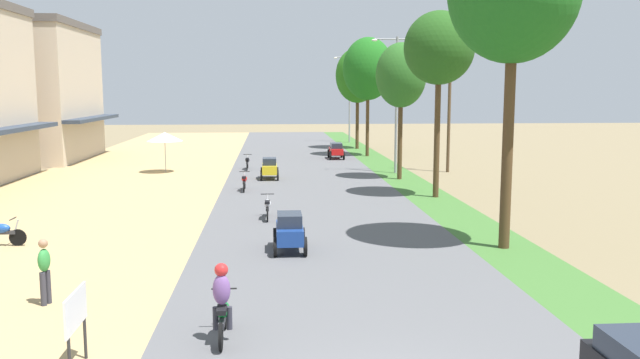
{
  "coord_description": "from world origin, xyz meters",
  "views": [
    {
      "loc": [
        -1.96,
        -9.64,
        5.22
      ],
      "look_at": [
        0.23,
        19.22,
        1.23
      ],
      "focal_mm": 36.72,
      "sensor_mm": 36.0,
      "label": 1
    }
  ],
  "objects_px": {
    "street_signboard": "(76,315)",
    "motorbike_ahead_fourth": "(247,162)",
    "median_tree_third": "(401,76)",
    "utility_pole_near": "(449,105)",
    "car_sedan_red": "(336,150)",
    "median_tree_fifth": "(358,76)",
    "motorbike_foreground_rider": "(222,304)",
    "vendor_umbrella": "(165,137)",
    "motorbike_ahead_third": "(244,181)",
    "streetlamp_near": "(397,96)",
    "median_tree_fourth": "(368,69)",
    "pedestrian_on_shoulder": "(44,268)",
    "median_tree_second": "(439,49)",
    "car_hatchback_blue": "(290,230)",
    "motorbike_ahead_second": "(267,206)",
    "streetlamp_mid": "(350,93)",
    "car_hatchback_yellow": "(270,167)"
  },
  "relations": [
    {
      "from": "car_sedan_red",
      "to": "motorbike_ahead_second",
      "type": "height_order",
      "value": "car_sedan_red"
    },
    {
      "from": "car_sedan_red",
      "to": "motorbike_ahead_fourth",
      "type": "height_order",
      "value": "car_sedan_red"
    },
    {
      "from": "streetlamp_near",
      "to": "streetlamp_mid",
      "type": "xyz_separation_m",
      "value": [
        0.0,
        23.92,
        0.04
      ]
    },
    {
      "from": "median_tree_third",
      "to": "utility_pole_near",
      "type": "height_order",
      "value": "utility_pole_near"
    },
    {
      "from": "median_tree_second",
      "to": "pedestrian_on_shoulder",
      "type": "bearing_deg",
      "value": -131.81
    },
    {
      "from": "car_hatchback_yellow",
      "to": "motorbike_ahead_third",
      "type": "bearing_deg",
      "value": -106.71
    },
    {
      "from": "median_tree_third",
      "to": "car_hatchback_blue",
      "type": "relative_size",
      "value": 3.9
    },
    {
      "from": "vendor_umbrella",
      "to": "median_tree_third",
      "type": "xyz_separation_m",
      "value": [
        14.03,
        -4.13,
        3.69
      ]
    },
    {
      "from": "motorbike_foreground_rider",
      "to": "motorbike_ahead_third",
      "type": "xyz_separation_m",
      "value": [
        -0.34,
        20.32,
        -0.28
      ]
    },
    {
      "from": "utility_pole_near",
      "to": "motorbike_ahead_second",
      "type": "bearing_deg",
      "value": -127.74
    },
    {
      "from": "median_tree_second",
      "to": "streetlamp_mid",
      "type": "relative_size",
      "value": 1.05
    },
    {
      "from": "median_tree_third",
      "to": "median_tree_fifth",
      "type": "relative_size",
      "value": 0.89
    },
    {
      "from": "median_tree_fifth",
      "to": "car_hatchback_yellow",
      "type": "xyz_separation_m",
      "value": [
        -7.67,
        -19.26,
        -5.68
      ]
    },
    {
      "from": "median_tree_second",
      "to": "car_sedan_red",
      "type": "xyz_separation_m",
      "value": [
        -3.05,
        17.81,
        -6.38
      ]
    },
    {
      "from": "vendor_umbrella",
      "to": "motorbike_ahead_fourth",
      "type": "height_order",
      "value": "vendor_umbrella"
    },
    {
      "from": "motorbike_foreground_rider",
      "to": "vendor_umbrella",
      "type": "bearing_deg",
      "value": 101.12
    },
    {
      "from": "street_signboard",
      "to": "motorbike_ahead_fourth",
      "type": "height_order",
      "value": "street_signboard"
    },
    {
      "from": "car_hatchback_yellow",
      "to": "motorbike_ahead_second",
      "type": "height_order",
      "value": "car_hatchback_yellow"
    },
    {
      "from": "car_sedan_red",
      "to": "median_tree_third",
      "type": "bearing_deg",
      "value": -77.26
    },
    {
      "from": "vendor_umbrella",
      "to": "median_tree_fifth",
      "type": "xyz_separation_m",
      "value": [
        14.18,
        15.63,
        4.12
      ]
    },
    {
      "from": "median_tree_third",
      "to": "motorbike_ahead_third",
      "type": "height_order",
      "value": "median_tree_third"
    },
    {
      "from": "median_tree_third",
      "to": "pedestrian_on_shoulder",
      "type": "bearing_deg",
      "value": -121.04
    },
    {
      "from": "vendor_umbrella",
      "to": "median_tree_fourth",
      "type": "bearing_deg",
      "value": 33.11
    },
    {
      "from": "motorbike_ahead_second",
      "to": "median_tree_third",
      "type": "bearing_deg",
      "value": 56.0
    },
    {
      "from": "median_tree_fifth",
      "to": "motorbike_ahead_second",
      "type": "relative_size",
      "value": 4.88
    },
    {
      "from": "car_sedan_red",
      "to": "utility_pole_near",
      "type": "bearing_deg",
      "value": -51.02
    },
    {
      "from": "vendor_umbrella",
      "to": "motorbike_ahead_third",
      "type": "bearing_deg",
      "value": -56.68
    },
    {
      "from": "vendor_umbrella",
      "to": "streetlamp_near",
      "type": "relative_size",
      "value": 0.3
    },
    {
      "from": "car_sedan_red",
      "to": "motorbike_ahead_second",
      "type": "relative_size",
      "value": 1.26
    },
    {
      "from": "pedestrian_on_shoulder",
      "to": "motorbike_ahead_fourth",
      "type": "xyz_separation_m",
      "value": [
        3.94,
        26.72,
        -0.39
      ]
    },
    {
      "from": "street_signboard",
      "to": "motorbike_ahead_third",
      "type": "xyz_separation_m",
      "value": [
        2.24,
        21.52,
        -0.53
      ]
    },
    {
      "from": "median_tree_second",
      "to": "median_tree_fourth",
      "type": "xyz_separation_m",
      "value": [
        -0.4,
        19.81,
        -0.33
      ]
    },
    {
      "from": "motorbike_ahead_fourth",
      "to": "street_signboard",
      "type": "bearing_deg",
      "value": -93.91
    },
    {
      "from": "median_tree_fifth",
      "to": "motorbike_foreground_rider",
      "type": "xyz_separation_m",
      "value": [
        -8.62,
        -43.88,
        -5.57
      ]
    },
    {
      "from": "pedestrian_on_shoulder",
      "to": "car_hatchback_blue",
      "type": "relative_size",
      "value": 0.81
    },
    {
      "from": "car_hatchback_blue",
      "to": "motorbike_foreground_rider",
      "type": "height_order",
      "value": "motorbike_foreground_rider"
    },
    {
      "from": "motorbike_ahead_third",
      "to": "motorbike_ahead_fourth",
      "type": "height_order",
      "value": "same"
    },
    {
      "from": "vendor_umbrella",
      "to": "car_hatchback_blue",
      "type": "xyz_separation_m",
      "value": [
        7.15,
        -20.8,
        -1.56
      ]
    },
    {
      "from": "median_tree_fourth",
      "to": "streetlamp_mid",
      "type": "distance_m",
      "value": 13.53
    },
    {
      "from": "car_sedan_red",
      "to": "pedestrian_on_shoulder",
      "type": "bearing_deg",
      "value": -107.52
    },
    {
      "from": "pedestrian_on_shoulder",
      "to": "car_hatchback_blue",
      "type": "height_order",
      "value": "pedestrian_on_shoulder"
    },
    {
      "from": "vendor_umbrella",
      "to": "motorbike_foreground_rider",
      "type": "relative_size",
      "value": 1.4
    },
    {
      "from": "median_tree_fifth",
      "to": "motorbike_ahead_third",
      "type": "bearing_deg",
      "value": -110.83
    },
    {
      "from": "car_sedan_red",
      "to": "streetlamp_near",
      "type": "bearing_deg",
      "value": -71.4
    },
    {
      "from": "median_tree_fifth",
      "to": "car_sedan_red",
      "type": "height_order",
      "value": "median_tree_fifth"
    },
    {
      "from": "pedestrian_on_shoulder",
      "to": "median_tree_second",
      "type": "bearing_deg",
      "value": 48.19
    },
    {
      "from": "motorbike_ahead_third",
      "to": "streetlamp_mid",
      "type": "bearing_deg",
      "value": 73.37
    },
    {
      "from": "street_signboard",
      "to": "car_sedan_red",
      "type": "bearing_deg",
      "value": 76.94
    },
    {
      "from": "median_tree_fifth",
      "to": "motorbike_foreground_rider",
      "type": "height_order",
      "value": "median_tree_fifth"
    },
    {
      "from": "street_signboard",
      "to": "streetlamp_mid",
      "type": "relative_size",
      "value": 0.18
    }
  ]
}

